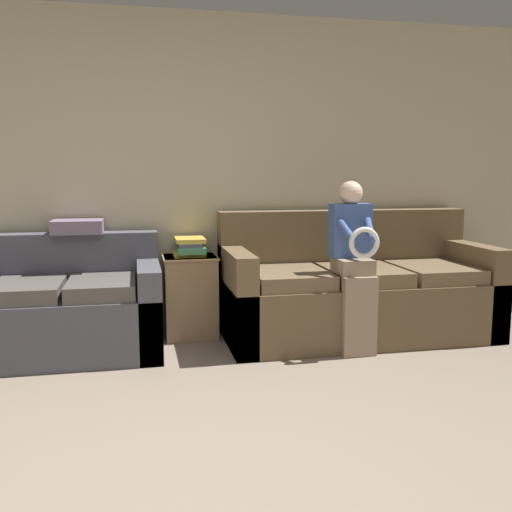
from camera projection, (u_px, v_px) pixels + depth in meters
The scene contains 7 objects.
wall_back at pixel (145, 175), 4.55m from camera, with size 7.64×0.06×2.55m.
couch_main at pixel (356, 292), 4.54m from camera, with size 2.10×0.90×0.99m.
couch_side at pixel (69, 310), 4.10m from camera, with size 1.30×0.85×0.84m.
child_left_seated at pixel (354, 258), 4.09m from camera, with size 0.29×0.37×1.24m.
side_shelf at pixel (190, 295), 4.51m from camera, with size 0.42×0.39×0.65m.
book_stack at pixel (190, 247), 4.46m from camera, with size 0.24×0.32×0.14m.
throw_pillow at pixel (78, 226), 4.32m from camera, with size 0.37×0.37×0.10m.
Camera 1 is at (-0.08, -1.93, 1.29)m, focal length 40.00 mm.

